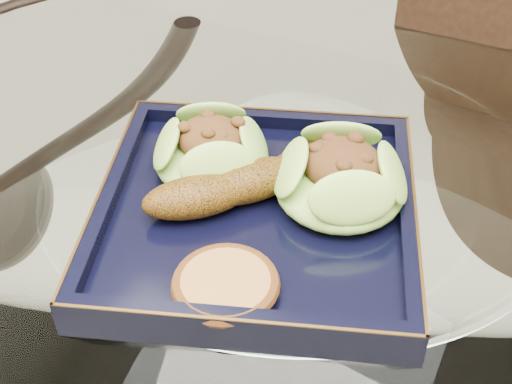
% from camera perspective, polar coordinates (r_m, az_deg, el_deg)
% --- Properties ---
extents(dining_table, '(1.13, 1.13, 0.77)m').
position_cam_1_polar(dining_table, '(0.76, 2.47, -11.05)').
color(dining_table, white).
rests_on(dining_table, ground).
extents(dining_chair, '(0.38, 0.38, 0.86)m').
position_cam_1_polar(dining_chair, '(1.03, 16.98, -5.78)').
color(dining_chair, black).
rests_on(dining_chair, ground).
extents(navy_plate, '(0.35, 0.35, 0.02)m').
position_cam_1_polar(navy_plate, '(0.62, 0.00, -2.11)').
color(navy_plate, black).
rests_on(navy_plate, dining_table).
extents(lettuce_wrap_left, '(0.12, 0.12, 0.04)m').
position_cam_1_polar(lettuce_wrap_left, '(0.64, -3.63, 3.05)').
color(lettuce_wrap_left, olive).
rests_on(lettuce_wrap_left, navy_plate).
extents(lettuce_wrap_right, '(0.12, 0.12, 0.04)m').
position_cam_1_polar(lettuce_wrap_right, '(0.61, 6.75, 0.82)').
color(lettuce_wrap_right, '#64A32F').
rests_on(lettuce_wrap_right, navy_plate).
extents(roasted_plantain, '(0.15, 0.17, 0.04)m').
position_cam_1_polar(roasted_plantain, '(0.61, -0.31, 0.89)').
color(roasted_plantain, '#613C0A').
rests_on(roasted_plantain, navy_plate).
extents(crumb_patty, '(0.08, 0.08, 0.01)m').
position_cam_1_polar(crumb_patty, '(0.54, -2.44, -7.49)').
color(crumb_patty, '#A77737').
rests_on(crumb_patty, navy_plate).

